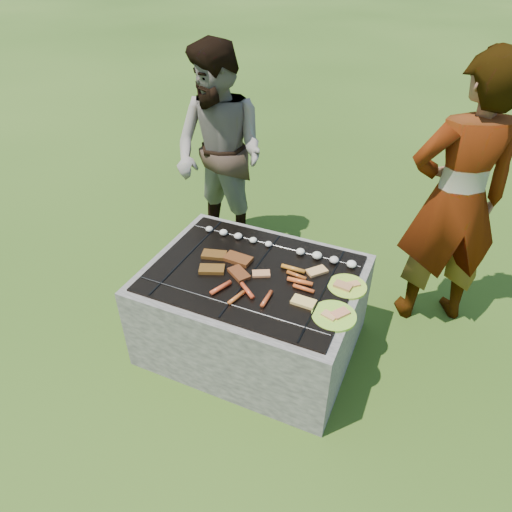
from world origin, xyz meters
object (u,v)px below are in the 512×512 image
Objects in this scene: plate_far at (347,286)px; bystander at (220,155)px; plate_near at (334,316)px; fire_pit at (253,312)px; cook at (456,202)px.

bystander is (-1.30, 0.89, 0.24)m from plate_far.
plate_far is 1.20× the size of plate_near.
bystander is at bearing 126.67° from fire_pit.
cook is (0.47, 0.98, 0.31)m from plate_near.
plate_far reaches higher than plate_near.
bystander is (-1.30, 1.16, 0.24)m from plate_near.
plate_far is at bearing 90.50° from plate_near.
fire_pit is 0.76× the size of bystander.
plate_near is (0.00, -0.27, -0.00)m from plate_far.
bystander reaches higher than fire_pit.
fire_pit is at bearing -169.41° from plate_far.
bystander is at bearing 145.56° from plate_far.
plate_far is 0.18× the size of bystander.
fire_pit is at bearing -38.58° from bystander.
fire_pit is 4.35× the size of plate_far.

